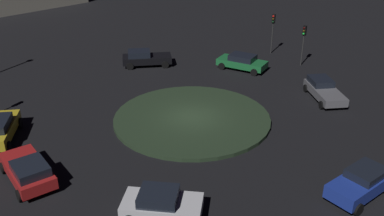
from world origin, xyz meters
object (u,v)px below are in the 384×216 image
car_white (161,203)px  traffic_light_northeast (304,37)px  car_red (28,170)px  car_green (242,62)px  traffic_light_north (273,26)px  car_grey (324,90)px  car_blue (361,183)px  car_black (145,58)px

car_white → traffic_light_northeast: 24.56m
car_red → car_green: bearing=-73.9°
car_white → traffic_light_north: (6.66, 25.96, 2.14)m
car_grey → car_blue: bearing=-14.2°
car_blue → car_white: size_ratio=1.01×
car_green → traffic_light_north: bearing=83.3°
car_blue → car_white: bearing=-29.4°
car_blue → car_white: 10.42m
traffic_light_northeast → traffic_light_north: size_ratio=0.95×
car_grey → car_green: (-6.40, 5.75, 0.03)m
car_white → traffic_light_northeast: (9.28, 22.65, 2.00)m
car_blue → car_green: size_ratio=0.83×
car_black → car_white: car_black is taller
car_black → traffic_light_north: bearing=8.5°
car_white → car_green: 21.28m
car_white → car_green: bearing=-99.2°
car_blue → car_red: 17.81m
car_green → traffic_light_northeast: (5.52, 1.70, 1.98)m
car_black → car_white: 21.59m
car_grey → traffic_light_north: size_ratio=1.19×
car_blue → traffic_light_northeast: 20.01m
car_white → car_red: 7.97m
car_white → car_red: size_ratio=0.88×
car_red → car_blue: bearing=-130.2°
car_blue → car_grey: car_blue is taller
traffic_light_north → car_red: bearing=-8.9°
car_green → car_black: bearing=-156.6°
car_green → car_red: 22.22m
car_blue → car_black: size_ratio=0.82×
car_white → car_black: bearing=-74.8°
car_white → car_green: (3.76, 20.95, 0.02)m
car_grey → car_red: (-17.90, -13.27, 0.05)m
car_black → car_blue: bearing=-64.2°
car_green → traffic_light_north: traffic_light_north is taller
car_green → car_red: car_red is taller
car_blue → car_green: 19.26m
car_red → traffic_light_northeast: 26.87m
car_grey → car_black: bearing=-124.1°
car_white → car_green: size_ratio=0.82×
car_grey → car_white: 18.29m
traffic_light_northeast → car_red: bearing=-3.4°
traffic_light_northeast → traffic_light_north: (-2.62, 3.32, 0.13)m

